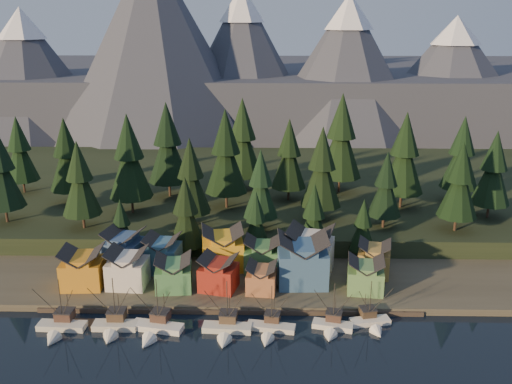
{
  "coord_description": "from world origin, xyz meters",
  "views": [
    {
      "loc": [
        7.62,
        -89.81,
        59.94
      ],
      "look_at": [
        5.19,
        30.0,
        21.79
      ],
      "focal_mm": 40.0,
      "sensor_mm": 36.0,
      "label": 1
    }
  ],
  "objects_px": {
    "boat_0": "(59,321)",
    "boat_5": "(332,320)",
    "house_front_0": "(83,267)",
    "boat_1": "(113,320)",
    "boat_3": "(226,323)",
    "house_front_1": "(127,267)",
    "boat_4": "(270,324)",
    "house_back_1": "(163,252)",
    "boat_2": "(155,323)",
    "boat_6": "(372,317)",
    "house_back_0": "(124,247)"
  },
  "relations": [
    {
      "from": "boat_4",
      "to": "house_front_0",
      "type": "height_order",
      "value": "house_front_0"
    },
    {
      "from": "boat_0",
      "to": "boat_6",
      "type": "height_order",
      "value": "boat_0"
    },
    {
      "from": "boat_2",
      "to": "boat_3",
      "type": "xyz_separation_m",
      "value": [
        13.94,
        0.03,
        -0.01
      ]
    },
    {
      "from": "boat_0",
      "to": "boat_5",
      "type": "xyz_separation_m",
      "value": [
        53.4,
        1.58,
        -0.1
      ]
    },
    {
      "from": "boat_0",
      "to": "house_front_1",
      "type": "bearing_deg",
      "value": 63.27
    },
    {
      "from": "boat_3",
      "to": "boat_4",
      "type": "relative_size",
      "value": 1.08
    },
    {
      "from": "boat_2",
      "to": "boat_5",
      "type": "xyz_separation_m",
      "value": [
        34.66,
        1.66,
        -0.08
      ]
    },
    {
      "from": "boat_1",
      "to": "boat_6",
      "type": "bearing_deg",
      "value": 3.63
    },
    {
      "from": "boat_0",
      "to": "boat_4",
      "type": "bearing_deg",
      "value": 3.61
    },
    {
      "from": "boat_4",
      "to": "house_front_1",
      "type": "distance_m",
      "value": 35.81
    },
    {
      "from": "boat_5",
      "to": "house_back_1",
      "type": "height_order",
      "value": "house_back_1"
    },
    {
      "from": "boat_0",
      "to": "boat_2",
      "type": "xyz_separation_m",
      "value": [
        18.74,
        -0.09,
        -0.03
      ]
    },
    {
      "from": "house_front_1",
      "to": "house_back_0",
      "type": "distance_m",
      "value": 10.51
    },
    {
      "from": "boat_3",
      "to": "house_front_1",
      "type": "relative_size",
      "value": 1.3
    },
    {
      "from": "boat_1",
      "to": "house_front_0",
      "type": "distance_m",
      "value": 19.79
    },
    {
      "from": "house_front_1",
      "to": "boat_2",
      "type": "bearing_deg",
      "value": -58.21
    },
    {
      "from": "boat_1",
      "to": "boat_4",
      "type": "relative_size",
      "value": 1.11
    },
    {
      "from": "boat_1",
      "to": "boat_3",
      "type": "height_order",
      "value": "boat_1"
    },
    {
      "from": "boat_3",
      "to": "boat_5",
      "type": "distance_m",
      "value": 20.79
    },
    {
      "from": "boat_0",
      "to": "boat_3",
      "type": "xyz_separation_m",
      "value": [
        32.68,
        -0.06,
        -0.03
      ]
    },
    {
      "from": "boat_3",
      "to": "boat_5",
      "type": "relative_size",
      "value": 1.09
    },
    {
      "from": "boat_1",
      "to": "house_back_0",
      "type": "xyz_separation_m",
      "value": [
        -4.02,
        26.56,
        3.96
      ]
    },
    {
      "from": "boat_3",
      "to": "boat_6",
      "type": "height_order",
      "value": "boat_3"
    },
    {
      "from": "boat_0",
      "to": "boat_5",
      "type": "height_order",
      "value": "boat_0"
    },
    {
      "from": "house_back_0",
      "to": "house_back_1",
      "type": "relative_size",
      "value": 1.16
    },
    {
      "from": "boat_3",
      "to": "boat_6",
      "type": "bearing_deg",
      "value": 10.47
    },
    {
      "from": "boat_5",
      "to": "boat_2",
      "type": "bearing_deg",
      "value": -163.52
    },
    {
      "from": "boat_4",
      "to": "house_front_1",
      "type": "height_order",
      "value": "house_front_1"
    },
    {
      "from": "boat_0",
      "to": "house_front_0",
      "type": "height_order",
      "value": "boat_0"
    },
    {
      "from": "boat_4",
      "to": "boat_6",
      "type": "relative_size",
      "value": 1.05
    },
    {
      "from": "boat_0",
      "to": "house_back_1",
      "type": "bearing_deg",
      "value": 60.05
    },
    {
      "from": "boat_3",
      "to": "house_front_1",
      "type": "xyz_separation_m",
      "value": [
        -23.03,
        17.02,
        3.84
      ]
    },
    {
      "from": "boat_1",
      "to": "house_front_0",
      "type": "relative_size",
      "value": 1.29
    },
    {
      "from": "boat_6",
      "to": "house_front_1",
      "type": "distance_m",
      "value": 53.7
    },
    {
      "from": "boat_0",
      "to": "boat_4",
      "type": "height_order",
      "value": "boat_0"
    },
    {
      "from": "house_back_1",
      "to": "boat_0",
      "type": "bearing_deg",
      "value": -116.28
    },
    {
      "from": "boat_2",
      "to": "boat_6",
      "type": "relative_size",
      "value": 1.16
    },
    {
      "from": "boat_5",
      "to": "boat_6",
      "type": "xyz_separation_m",
      "value": [
        8.04,
        1.73,
        -0.12
      ]
    },
    {
      "from": "house_front_0",
      "to": "boat_1",
      "type": "bearing_deg",
      "value": -59.38
    },
    {
      "from": "house_front_1",
      "to": "house_back_1",
      "type": "relative_size",
      "value": 1.02
    },
    {
      "from": "house_front_0",
      "to": "house_back_1",
      "type": "xyz_separation_m",
      "value": [
        16.27,
        8.25,
        -0.08
      ]
    },
    {
      "from": "boat_2",
      "to": "house_back_0",
      "type": "bearing_deg",
      "value": 125.72
    },
    {
      "from": "house_back_1",
      "to": "house_front_0",
      "type": "bearing_deg",
      "value": -146.53
    },
    {
      "from": "boat_5",
      "to": "house_front_0",
      "type": "bearing_deg",
      "value": 178.05
    },
    {
      "from": "house_front_1",
      "to": "house_back_0",
      "type": "xyz_separation_m",
      "value": [
        -3.13,
        10.03,
        0.33
      ]
    },
    {
      "from": "house_front_0",
      "to": "boat_5",
      "type": "bearing_deg",
      "value": -18.62
    },
    {
      "from": "boat_1",
      "to": "house_front_0",
      "type": "height_order",
      "value": "boat_1"
    },
    {
      "from": "boat_3",
      "to": "house_front_0",
      "type": "relative_size",
      "value": 1.25
    },
    {
      "from": "house_front_0",
      "to": "house_front_1",
      "type": "xyz_separation_m",
      "value": [
        9.86,
        0.34,
        -0.09
      ]
    },
    {
      "from": "boat_4",
      "to": "house_back_0",
      "type": "relative_size",
      "value": 1.06
    }
  ]
}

